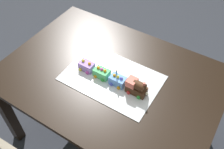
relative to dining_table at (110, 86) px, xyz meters
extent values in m
plane|color=#2D3038|center=(0.00, 0.00, -0.63)|extent=(8.00, 8.00, 0.00)
cube|color=black|center=(0.00, 0.00, 0.09)|extent=(1.40, 1.00, 0.03)
cube|color=black|center=(-0.64, -0.44, -0.28)|extent=(0.07, 0.07, 0.71)
cube|color=black|center=(0.64, -0.44, -0.28)|extent=(0.07, 0.07, 0.71)
cube|color=black|center=(0.64, 0.44, -0.28)|extent=(0.07, 0.07, 0.71)
cube|color=silver|center=(-0.02, 0.02, 0.11)|extent=(0.60, 0.40, 0.00)
cube|color=#472816|center=(-0.21, 0.04, 0.14)|extent=(0.12, 0.06, 0.05)
cylinder|color=#472816|center=(-0.23, 0.04, 0.18)|extent=(0.07, 0.05, 0.05)
cube|color=#F27260|center=(-0.18, 0.04, 0.18)|extent=(0.06, 0.06, 0.04)
cylinder|color=#F27260|center=(-0.25, 0.04, 0.21)|extent=(0.02, 0.02, 0.03)
sphere|color=#F4EFCC|center=(-0.28, 0.04, 0.14)|extent=(0.02, 0.02, 0.02)
cylinder|color=#4C59D8|center=(-0.24, 0.00, 0.12)|extent=(0.02, 0.01, 0.02)
cylinder|color=#4C59D8|center=(-0.18, 0.00, 0.12)|extent=(0.02, 0.01, 0.02)
cylinder|color=green|center=(-0.24, 0.07, 0.12)|extent=(0.02, 0.01, 0.02)
cylinder|color=red|center=(-0.18, 0.07, 0.12)|extent=(0.02, 0.01, 0.02)
cube|color=#669EEA|center=(-0.08, 0.04, 0.14)|extent=(0.10, 0.06, 0.06)
cylinder|color=#4C59D8|center=(-0.11, 0.00, 0.12)|extent=(0.02, 0.01, 0.02)
cylinder|color=red|center=(-0.05, 0.00, 0.12)|extent=(0.02, 0.01, 0.02)
cylinder|color=orange|center=(-0.11, 0.07, 0.12)|extent=(0.02, 0.01, 0.02)
cylinder|color=#4C59D8|center=(-0.05, 0.07, 0.12)|extent=(0.02, 0.01, 0.02)
sphere|color=orange|center=(-0.05, 0.04, 0.17)|extent=(0.02, 0.02, 0.02)
sphere|color=yellow|center=(-0.08, 0.04, 0.17)|extent=(0.02, 0.02, 0.02)
sphere|color=#4C59D8|center=(-0.10, 0.04, 0.17)|extent=(0.02, 0.02, 0.02)
cube|color=#59CC7A|center=(0.04, 0.04, 0.14)|extent=(0.10, 0.06, 0.06)
cylinder|color=green|center=(0.01, 0.00, 0.12)|extent=(0.02, 0.01, 0.02)
cylinder|color=red|center=(0.07, 0.00, 0.12)|extent=(0.02, 0.01, 0.02)
cylinder|color=green|center=(0.01, 0.07, 0.12)|extent=(0.02, 0.01, 0.02)
cylinder|color=orange|center=(0.07, 0.07, 0.12)|extent=(0.02, 0.01, 0.02)
sphere|color=orange|center=(0.01, 0.04, 0.17)|extent=(0.02, 0.02, 0.02)
sphere|color=orange|center=(0.06, 0.04, 0.17)|extent=(0.02, 0.02, 0.02)
sphere|color=#D84CB2|center=(0.04, 0.04, 0.17)|extent=(0.02, 0.02, 0.02)
cube|color=#AD84E0|center=(0.16, 0.04, 0.14)|extent=(0.10, 0.06, 0.06)
cylinder|color=yellow|center=(0.13, 0.00, 0.12)|extent=(0.02, 0.01, 0.02)
cylinder|color=orange|center=(0.18, 0.00, 0.12)|extent=(0.02, 0.01, 0.02)
cylinder|color=#D84CB2|center=(0.13, 0.07, 0.12)|extent=(0.02, 0.01, 0.02)
cylinder|color=yellow|center=(0.18, 0.07, 0.12)|extent=(0.02, 0.01, 0.02)
sphere|color=orange|center=(0.13, 0.04, 0.17)|extent=(0.02, 0.02, 0.02)
sphere|color=yellow|center=(0.18, 0.04, 0.17)|extent=(0.02, 0.02, 0.02)
cylinder|color=#4CA5E5|center=(-0.07, 0.04, 0.20)|extent=(0.01, 0.01, 0.04)
cone|color=yellow|center=(-0.07, 0.04, 0.23)|extent=(0.01, 0.01, 0.01)
camera|label=1|loc=(-0.59, 0.92, 1.31)|focal=40.41mm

